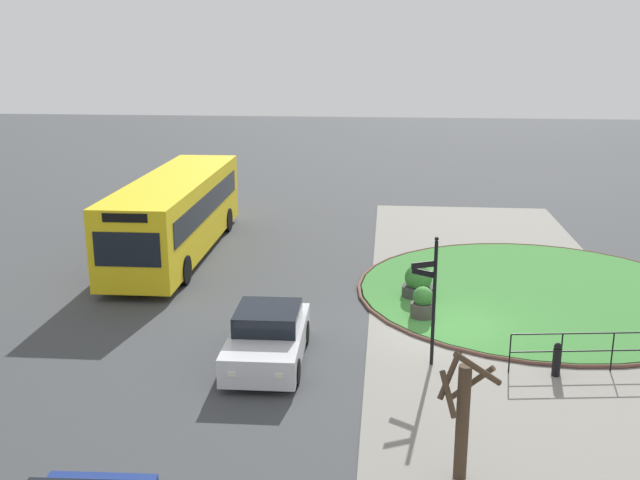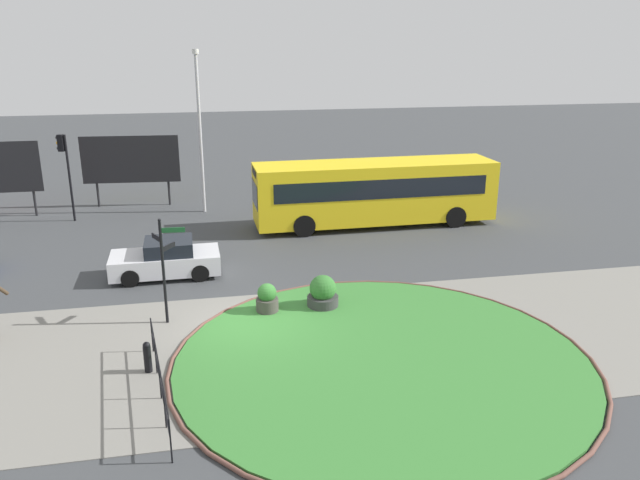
{
  "view_description": "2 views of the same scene",
  "coord_description": "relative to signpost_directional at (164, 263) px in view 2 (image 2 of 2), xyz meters",
  "views": [
    {
      "loc": [
        -19.77,
        1.78,
        7.95
      ],
      "look_at": [
        3.45,
        3.93,
        1.59
      ],
      "focal_mm": 41.11,
      "sensor_mm": 36.0,
      "label": 1
    },
    {
      "loc": [
        -1.25,
        -17.78,
        8.42
      ],
      "look_at": [
        2.88,
        3.24,
        1.52
      ],
      "focal_mm": 35.15,
      "sensor_mm": 36.0,
      "label": 2
    }
  ],
  "objects": [
    {
      "name": "planter_near_signpost",
      "position": [
        3.09,
        0.05,
        -1.5
      ],
      "size": [
        0.72,
        0.72,
        1.02
      ],
      "color": "#47423D",
      "rests_on": "ground"
    },
    {
      "name": "bus_yellow",
      "position": [
        9.21,
        9.15,
        -0.36
      ],
      "size": [
        11.26,
        2.76,
        2.99
      ],
      "rotation": [
        0.0,
        0.0,
        3.15
      ],
      "color": "yellow",
      "rests_on": "ground"
    },
    {
      "name": "grass_island",
      "position": [
        5.8,
        -3.7,
        -1.92
      ],
      "size": [
        11.28,
        11.28,
        0.1
      ],
      "primitive_type": "cylinder",
      "color": "#387A33",
      "rests_on": "ground"
    },
    {
      "name": "traffic_light_near",
      "position": [
        -4.99,
        12.62,
        1.07
      ],
      "size": [
        0.49,
        0.31,
        4.17
      ],
      "rotation": [
        0.0,
        0.0,
        2.93
      ],
      "color": "black",
      "rests_on": "ground"
    },
    {
      "name": "planter_kerbside",
      "position": [
        4.92,
        0.11,
        -1.47
      ],
      "size": [
        1.02,
        1.02,
        1.14
      ],
      "color": "#383838",
      "rests_on": "ground"
    },
    {
      "name": "sidewalk_paving",
      "position": [
        2.45,
        -2.49,
        -1.96
      ],
      "size": [
        32.0,
        8.2,
        0.02
      ],
      "primitive_type": "cube",
      "color": "gray",
      "rests_on": "ground"
    },
    {
      "name": "bollard_foreground",
      "position": [
        -0.42,
        -3.05,
        -1.52
      ],
      "size": [
        0.21,
        0.21,
        0.88
      ],
      "color": "black",
      "rests_on": "ground"
    },
    {
      "name": "railing_grass_edge",
      "position": [
        -0.04,
        -4.46,
        -1.29
      ],
      "size": [
        0.7,
        5.11,
        1.05
      ],
      "rotation": [
        0.0,
        0.0,
        4.84
      ],
      "color": "black",
      "rests_on": "ground"
    },
    {
      "name": "signpost_directional",
      "position": [
        0.0,
        0.0,
        0.0
      ],
      "size": [
        1.03,
        0.67,
        3.37
      ],
      "color": "black",
      "rests_on": "ground"
    },
    {
      "name": "billboard_right",
      "position": [
        -2.25,
        15.0,
        0.46
      ],
      "size": [
        4.96,
        0.52,
        3.69
      ],
      "rotation": [
        0.0,
        0.0,
        -0.08
      ],
      "color": "black",
      "rests_on": "ground"
    },
    {
      "name": "ground",
      "position": [
        2.45,
        -0.59,
        -1.97
      ],
      "size": [
        120.0,
        120.0,
        0.0
      ],
      "primitive_type": "plane",
      "color": "#3D3F42"
    },
    {
      "name": "grass_kerb_ring",
      "position": [
        5.8,
        -3.7,
        -1.92
      ],
      "size": [
        11.59,
        11.59,
        0.11
      ],
      "primitive_type": "torus",
      "color": "brown",
      "rests_on": "ground"
    },
    {
      "name": "lamppost_tall",
      "position": [
        1.36,
        13.1,
        2.3
      ],
      "size": [
        0.32,
        0.32,
        7.96
      ],
      "color": "#B7B7BC",
      "rests_on": "ground"
    },
    {
      "name": "car_far_lane",
      "position": [
        -0.19,
        4.12,
        -1.33
      ],
      "size": [
        4.0,
        1.93,
        1.39
      ],
      "rotation": [
        0.0,
        0.0,
        3.16
      ],
      "color": "silver",
      "rests_on": "ground"
    }
  ]
}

